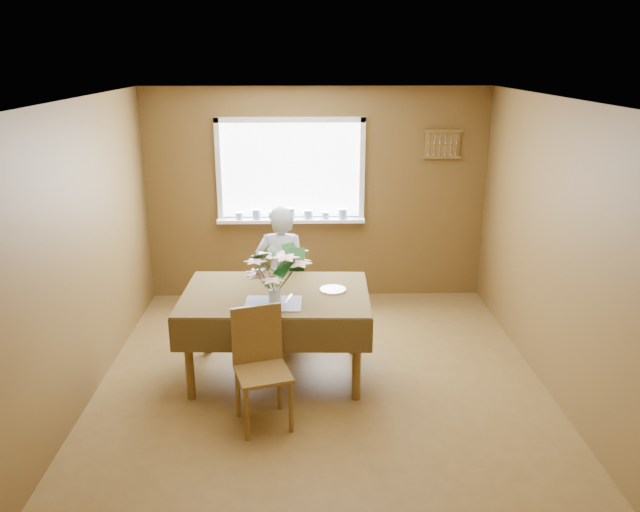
{
  "coord_description": "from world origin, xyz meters",
  "views": [
    {
      "loc": [
        -0.14,
        -4.95,
        2.84
      ],
      "look_at": [
        0.0,
        0.55,
        1.05
      ],
      "focal_mm": 35.0,
      "sensor_mm": 36.0,
      "label": 1
    }
  ],
  "objects_px": {
    "chair_near": "(260,361)",
    "flower_bouquet": "(274,270)",
    "seated_woman": "(281,274)",
    "dining_table": "(276,303)",
    "chair_far": "(289,287)"
  },
  "relations": [
    {
      "from": "chair_near",
      "to": "flower_bouquet",
      "type": "distance_m",
      "value": 0.78
    },
    {
      "from": "chair_near",
      "to": "flower_bouquet",
      "type": "height_order",
      "value": "flower_bouquet"
    },
    {
      "from": "chair_near",
      "to": "flower_bouquet",
      "type": "bearing_deg",
      "value": 61.7
    },
    {
      "from": "chair_far",
      "to": "chair_near",
      "type": "bearing_deg",
      "value": 86.47
    },
    {
      "from": "seated_woman",
      "to": "flower_bouquet",
      "type": "height_order",
      "value": "seated_woman"
    },
    {
      "from": "chair_near",
      "to": "flower_bouquet",
      "type": "relative_size",
      "value": 1.75
    },
    {
      "from": "chair_near",
      "to": "dining_table",
      "type": "bearing_deg",
      "value": 65.99
    },
    {
      "from": "dining_table",
      "to": "chair_near",
      "type": "height_order",
      "value": "chair_near"
    },
    {
      "from": "seated_woman",
      "to": "flower_bouquet",
      "type": "xyz_separation_m",
      "value": [
        -0.02,
        -1.02,
        0.4
      ]
    },
    {
      "from": "dining_table",
      "to": "flower_bouquet",
      "type": "bearing_deg",
      "value": -86.87
    },
    {
      "from": "flower_bouquet",
      "to": "seated_woman",
      "type": "bearing_deg",
      "value": 88.97
    },
    {
      "from": "chair_near",
      "to": "seated_woman",
      "type": "relative_size",
      "value": 0.67
    },
    {
      "from": "dining_table",
      "to": "seated_woman",
      "type": "relative_size",
      "value": 1.2
    },
    {
      "from": "flower_bouquet",
      "to": "chair_near",
      "type": "bearing_deg",
      "value": -101.45
    },
    {
      "from": "chair_near",
      "to": "flower_bouquet",
      "type": "xyz_separation_m",
      "value": [
        0.1,
        0.49,
        0.59
      ]
    }
  ]
}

